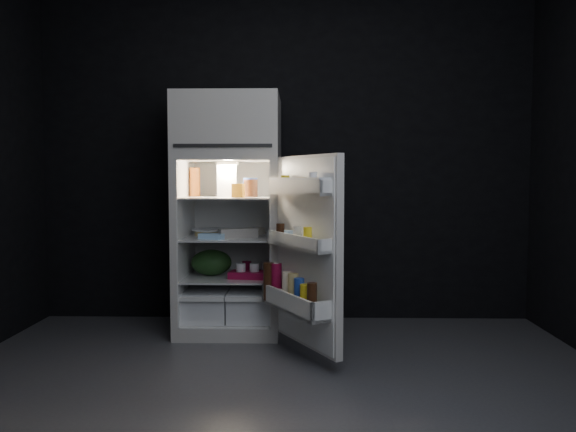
{
  "coord_description": "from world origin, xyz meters",
  "views": [
    {
      "loc": [
        0.12,
        -2.93,
        1.16
      ],
      "look_at": [
        0.04,
        1.0,
        0.9
      ],
      "focal_mm": 35.0,
      "sensor_mm": 36.0,
      "label": 1
    }
  ],
  "objects_px": {
    "milk_jug": "(227,181)",
    "yogurt_tray": "(249,275)",
    "refrigerator": "(230,206)",
    "egg_carton": "(238,233)",
    "fridge_door": "(303,253)"
  },
  "relations": [
    {
      "from": "refrigerator",
      "to": "yogurt_tray",
      "type": "height_order",
      "value": "refrigerator"
    },
    {
      "from": "refrigerator",
      "to": "yogurt_tray",
      "type": "xyz_separation_m",
      "value": [
        0.16,
        -0.15,
        -0.5
      ]
    },
    {
      "from": "egg_carton",
      "to": "yogurt_tray",
      "type": "distance_m",
      "value": 0.32
    },
    {
      "from": "fridge_door",
      "to": "egg_carton",
      "type": "bearing_deg",
      "value": 130.64
    },
    {
      "from": "refrigerator",
      "to": "milk_jug",
      "type": "bearing_deg",
      "value": 157.23
    },
    {
      "from": "milk_jug",
      "to": "refrigerator",
      "type": "bearing_deg",
      "value": -29.76
    },
    {
      "from": "egg_carton",
      "to": "refrigerator",
      "type": "bearing_deg",
      "value": 97.43
    },
    {
      "from": "fridge_door",
      "to": "yogurt_tray",
      "type": "height_order",
      "value": "fridge_door"
    },
    {
      "from": "refrigerator",
      "to": "fridge_door",
      "type": "height_order",
      "value": "refrigerator"
    },
    {
      "from": "milk_jug",
      "to": "fridge_door",
      "type": "bearing_deg",
      "value": -57.8
    },
    {
      "from": "milk_jug",
      "to": "egg_carton",
      "type": "bearing_deg",
      "value": -63.65
    },
    {
      "from": "refrigerator",
      "to": "yogurt_tray",
      "type": "relative_size",
      "value": 6.26
    },
    {
      "from": "egg_carton",
      "to": "yogurt_tray",
      "type": "height_order",
      "value": "egg_carton"
    },
    {
      "from": "fridge_door",
      "to": "yogurt_tray",
      "type": "bearing_deg",
      "value": 125.77
    },
    {
      "from": "milk_jug",
      "to": "yogurt_tray",
      "type": "distance_m",
      "value": 0.74
    }
  ]
}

